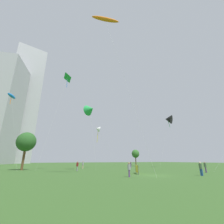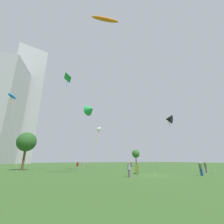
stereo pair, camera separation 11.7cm
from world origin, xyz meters
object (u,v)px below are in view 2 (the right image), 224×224
Objects in this scene: person_standing_5 at (129,168)px; distant_highrise_0 at (23,103)px; person_standing_0 at (205,166)px; kite_flying_4 at (12,96)px; kite_flying_3 at (90,109)px; person_standing_2 at (77,165)px; person_standing_4 at (83,164)px; kite_flying_1 at (105,19)px; park_tree_1 at (136,154)px; event_banner at (137,169)px; person_standing_1 at (131,164)px; person_standing_3 at (201,168)px; kite_flying_5 at (169,119)px; park_tree_0 at (27,142)px; kite_flying_6 at (98,129)px; kite_flying_2 at (68,79)px.

distant_highrise_0 is (-23.34, 110.44, 43.70)m from person_standing_5.
person_standing_0 is 0.99× the size of person_standing_5.
kite_flying_4 reaches higher than person_standing_5.
person_standing_2 is at bearing -158.34° from kite_flying_3.
kite_flying_3 is at bearing -74.96° from person_standing_4.
kite_flying_3 is at bearing 78.80° from kite_flying_1.
event_banner is at bearing -125.83° from park_tree_1.
person_standing_1 is at bearing 108.49° from person_standing_2.
person_standing_4 is (-15.57, -0.77, 0.12)m from person_standing_1.
person_standing_1 is 27.63m from person_standing_3.
kite_flying_4 is (-17.25, 7.84, 3.07)m from kite_flying_3.
person_standing_4 is at bearing 99.70° from event_banner.
park_tree_0 is (-39.84, 6.48, -8.80)m from kite_flying_5.
park_tree_1 is at bearing 33.29° from kite_flying_3.
person_standing_2 is 23.29m from kite_flying_4.
kite_flying_6 is 1.45× the size of park_tree_0.
event_banner is (3.99, 3.74, -0.33)m from person_standing_5.
park_tree_0 is (-13.03, 22.73, 5.05)m from person_standing_5.
kite_flying_2 is 3.90× the size of park_tree_1.
kite_flying_4 reaches higher than park_tree_0.
person_standing_1 is 0.09× the size of kite_flying_4.
kite_flying_2 reaches higher than person_standing_4.
person_standing_0 is 0.02× the size of distant_highrise_0.
park_tree_1 is (29.77, 12.47, -18.05)m from kite_flying_2.
park_tree_1 is (23.78, 31.15, 3.39)m from person_standing_5.
kite_flying_5 is (27.35, 1.06, 1.19)m from kite_flying_3.
person_standing_4 is at bearing 148.99° from person_standing_2.
kite_flying_4 is (-33.97, 23.03, 15.74)m from person_standing_0.
person_standing_5 reaches higher than person_standing_0.
person_standing_0 is 0.12× the size of kite_flying_3.
distant_highrise_0 is at bearing 129.85° from person_standing_4.
event_banner is (27.33, -106.70, -44.03)m from distant_highrise_0.
person_standing_3 is 0.11× the size of kite_flying_4.
event_banner is at bearing -156.10° from person_standing_3.
kite_flying_5 is 41.32m from park_tree_0.
kite_flying_2 is at bearing 98.56° from kite_flying_1.
kite_flying_1 is 26.36m from event_banner.
person_standing_2 is 28.11m from kite_flying_1.
person_standing_0 is 0.15× the size of kite_flying_6.
kite_flying_6 is (8.42, 22.86, -14.87)m from kite_flying_1.
kite_flying_5 is 1.98× the size of park_tree_0.
kite_flying_6 is (8.11, 9.69, 9.96)m from person_standing_2.
kite_flying_5 is 29.64m from event_banner.
person_standing_4 is 0.11× the size of kite_flying_4.
kite_flying_3 reaches higher than person_standing_2.
kite_flying_6 reaches higher than person_standing_0.
kite_flying_2 is 1.55× the size of kite_flying_3.
person_standing_4 is 33.27m from kite_flying_1.
person_standing_0 is at bearing -34.13° from kite_flying_4.
person_standing_0 is 0.07× the size of kite_flying_1.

